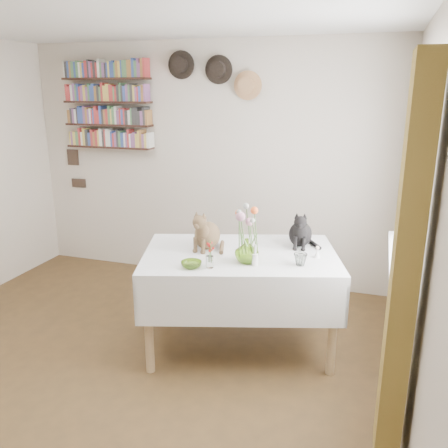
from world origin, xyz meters
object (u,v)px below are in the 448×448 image
(dining_table, at_px, (240,276))
(black_cat, at_px, (301,227))
(bookshelf_unit, at_px, (108,106))
(tabby_cat, at_px, (207,228))
(flower_vase, at_px, (247,251))

(dining_table, height_order, black_cat, black_cat)
(black_cat, height_order, bookshelf_unit, bookshelf_unit)
(tabby_cat, distance_m, bookshelf_unit, 2.19)
(bookshelf_unit, bearing_deg, flower_vase, -36.27)
(dining_table, bearing_deg, tabby_cat, 173.30)
(dining_table, xyz_separation_m, tabby_cat, (-0.28, 0.03, 0.36))
(flower_vase, distance_m, bookshelf_unit, 2.63)
(black_cat, relative_size, flower_vase, 1.66)
(dining_table, height_order, bookshelf_unit, bookshelf_unit)
(black_cat, xyz_separation_m, bookshelf_unit, (-2.28, 0.94, 0.89))
(dining_table, xyz_separation_m, black_cat, (0.41, 0.33, 0.35))
(tabby_cat, bearing_deg, dining_table, 2.17)
(black_cat, xyz_separation_m, flower_vase, (-0.31, -0.51, -0.06))
(black_cat, bearing_deg, dining_table, -148.12)
(tabby_cat, height_order, black_cat, tabby_cat)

